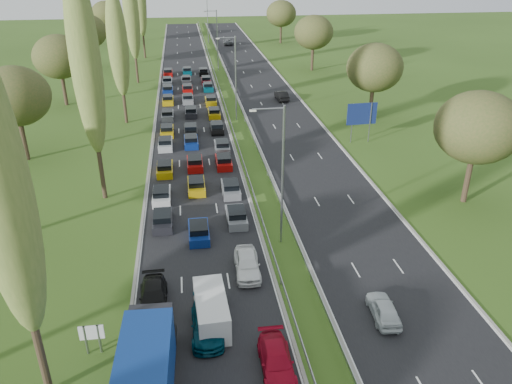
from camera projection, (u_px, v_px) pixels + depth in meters
ground at (235, 116)px, 75.77m from camera, size 260.00×260.00×0.00m
near_carriageway at (190, 113)px, 77.13m from camera, size 10.50×215.00×0.04m
far_carriageway at (276, 109)px, 78.88m from camera, size 10.50×215.00×0.04m
central_reservation at (233, 108)px, 77.76m from camera, size 2.36×215.00×0.32m
lamp_columns at (236, 79)px, 71.39m from camera, size 0.18×140.18×12.00m
poplar_row at (107, 48)px, 57.77m from camera, size 2.80×127.80×22.44m
woodland_left at (6, 104)px, 53.51m from camera, size 8.00×166.00×11.10m
woodland_right at (398, 81)px, 63.09m from camera, size 8.00×153.00×11.10m
traffic_queue_fill at (191, 120)px, 72.47m from camera, size 9.05×69.49×0.80m
near_car_2 at (152, 358)px, 29.52m from camera, size 2.57×5.12×1.39m
near_car_3 at (154, 296)px, 34.85m from camera, size 2.06×4.81×1.38m
near_car_7 at (207, 323)px, 32.31m from camera, size 2.16×5.10×1.47m
near_car_11 at (276, 361)px, 29.39m from camera, size 1.95×4.69×1.36m
near_car_12 at (247, 264)px, 38.32m from camera, size 2.06×4.76×1.60m
far_car_0 at (384, 309)px, 33.64m from camera, size 1.92×4.12×1.37m
far_car_1 at (282, 95)px, 83.52m from camera, size 1.82×4.71×1.53m
far_car_2 at (228, 42)px, 133.83m from camera, size 2.75×5.64×1.54m
blue_lorry at (147, 372)px, 26.74m from camera, size 2.71×9.76×4.12m
white_van_rear at (211, 308)px, 33.20m from camera, size 2.02×5.15×2.07m
info_sign at (92, 335)px, 30.34m from camera, size 1.50×0.16×2.10m
direction_sign at (362, 116)px, 63.78m from camera, size 4.00×0.34×5.20m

